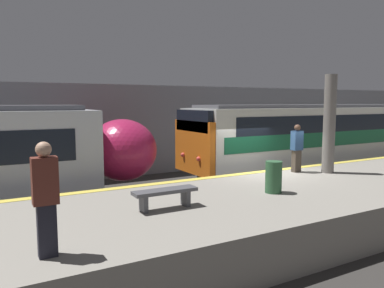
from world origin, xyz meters
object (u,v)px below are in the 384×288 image
Objects in this scene: train_boxy at (345,137)px; person_waiting at (46,196)px; platform_bench at (165,194)px; trash_bin at (274,177)px; person_walking at (297,147)px; support_pillar_near at (329,124)px.

person_waiting is (-15.41, -6.81, 0.32)m from train_boxy.
trash_bin is (3.17, -0.03, 0.09)m from platform_bench.
person_walking is at bearing 17.61° from platform_bench.
support_pillar_near is 2.03× the size of person_walking.
train_boxy is at bearing 23.86° from person_waiting.
trash_bin is (-2.71, -1.90, -0.44)m from person_walking.
train_boxy is 13.74m from platform_bench.
support_pillar_near reaches higher than person_waiting.
person_waiting reaches higher than trash_bin.
train_boxy is 7.61m from person_walking.
person_walking is (-6.78, -3.44, 0.21)m from train_boxy.
train_boxy is 16.85m from person_waiting.
support_pillar_near is 1.33m from person_walking.
person_walking is at bearing 35.05° from trash_bin.
support_pillar_near reaches higher than train_boxy.
person_walking is 6.20m from platform_bench.
person_waiting is 3.19m from platform_bench.
trash_bin is at bearing -144.95° from person_walking.
person_walking is (-0.86, 0.61, -0.80)m from support_pillar_near.
person_waiting is at bearing -156.14° from train_boxy.
platform_bench is (-12.67, -5.31, -0.32)m from train_boxy.
support_pillar_near is 3.93× the size of trash_bin.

